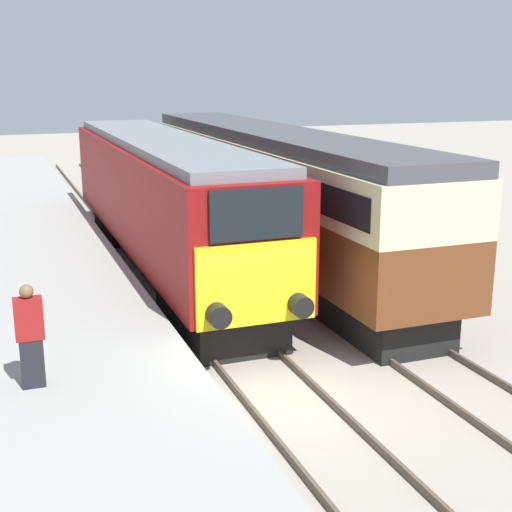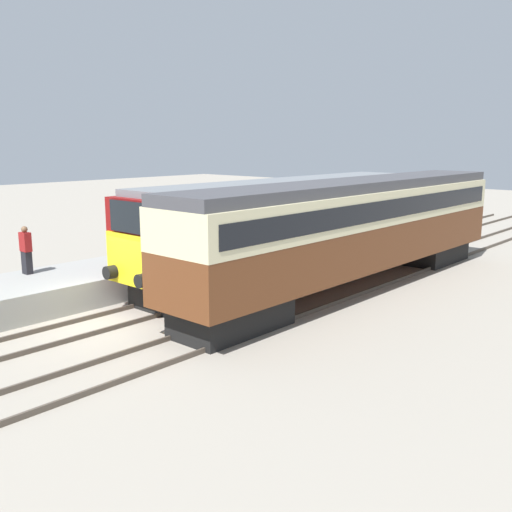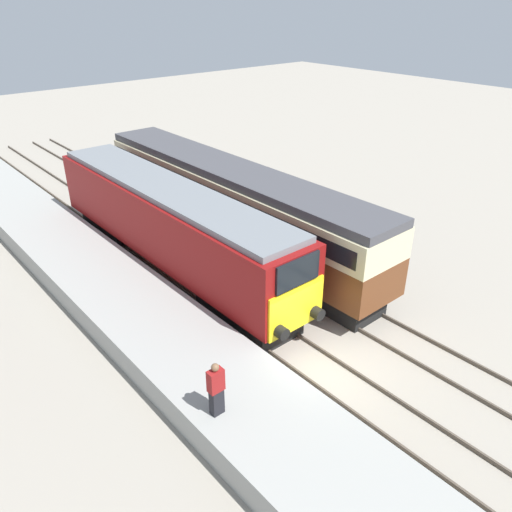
% 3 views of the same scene
% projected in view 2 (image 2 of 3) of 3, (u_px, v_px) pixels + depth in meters
% --- Properties ---
extents(ground_plane, '(120.00, 120.00, 0.00)m').
position_uv_depth(ground_plane, '(104.00, 324.00, 17.58)').
color(ground_plane, gray).
extents(platform_left, '(3.50, 50.00, 0.95)m').
position_uv_depth(platform_left, '(216.00, 257.00, 25.48)').
color(platform_left, gray).
rests_on(platform_left, ground_plane).
extents(rails_near_track, '(1.51, 60.00, 0.14)m').
position_uv_depth(rails_near_track, '(219.00, 291.00, 21.21)').
color(rails_near_track, '#4C4238').
rests_on(rails_near_track, ground_plane).
extents(rails_far_track, '(1.50, 60.00, 0.14)m').
position_uv_depth(rails_far_track, '(291.00, 308.00, 18.98)').
color(rails_far_track, '#4C4238').
rests_on(rails_far_track, ground_plane).
extents(locomotive, '(2.70, 16.14, 4.00)m').
position_uv_depth(locomotive, '(287.00, 222.00, 23.67)').
color(locomotive, black).
rests_on(locomotive, ground_plane).
extents(passenger_carriage, '(2.75, 17.89, 4.14)m').
position_uv_depth(passenger_carriage, '(357.00, 224.00, 21.38)').
color(passenger_carriage, black).
rests_on(passenger_carriage, ground_plane).
extents(person_on_platform, '(0.44, 0.26, 1.69)m').
position_uv_depth(person_on_platform, '(26.00, 250.00, 19.90)').
color(person_on_platform, black).
rests_on(person_on_platform, platform_left).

